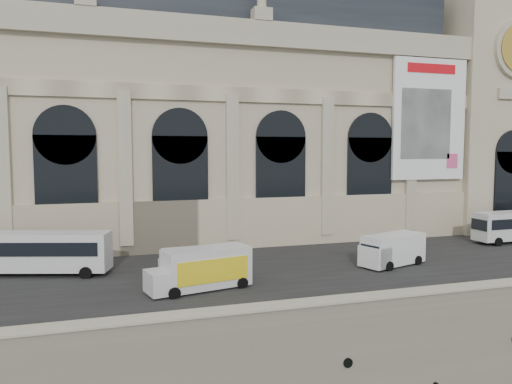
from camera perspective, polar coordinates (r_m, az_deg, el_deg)
quay at (r=62.05m, az=-6.74°, el=-7.01°), size 160.00×70.00×6.00m
street at (r=41.44m, az=-1.25°, el=-8.68°), size 160.00×24.00×0.06m
parapet at (r=29.14m, az=6.37°, el=-13.39°), size 160.00×1.40×1.21m
museum at (r=55.93m, az=-12.20°, el=8.85°), size 69.00×18.70×29.10m
clock_pavilion at (r=69.84m, az=23.47°, el=10.78°), size 13.00×14.72×36.70m
bus_left at (r=42.38m, az=-23.95°, el=-6.23°), size 11.58×5.58×3.36m
van_b at (r=36.61m, az=-6.59°, el=-8.40°), size 6.08×2.81×2.64m
van_c at (r=43.32m, az=15.10°, el=-6.44°), size 6.39×4.00×2.67m
box_truck at (r=35.13m, az=-6.29°, el=-8.77°), size 7.54×3.80×2.91m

